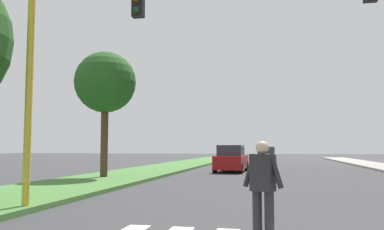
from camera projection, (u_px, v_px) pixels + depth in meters
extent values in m
plane|color=#38383A|center=(275.00, 169.00, 29.95)|extent=(140.00, 140.00, 0.00)
cube|color=#477A38|center=(165.00, 168.00, 29.58)|extent=(4.34, 64.00, 0.15)
cylinder|color=#4C3823|center=(104.00, 138.00, 19.78)|extent=(0.36, 0.36, 3.76)
sphere|color=#23561E|center=(105.00, 82.00, 20.00)|extent=(3.04, 3.04, 3.04)
cylinder|color=gold|center=(29.00, 85.00, 10.10)|extent=(0.18, 0.18, 6.00)
cube|color=black|center=(138.00, 1.00, 9.69)|extent=(0.28, 0.20, 0.80)
sphere|color=#0F3F19|center=(136.00, 10.00, 9.55)|extent=(0.16, 0.16, 0.16)
cylinder|color=#262628|center=(269.00, 218.00, 6.63)|extent=(0.21, 0.21, 0.85)
cylinder|color=#262628|center=(257.00, 216.00, 6.76)|extent=(0.21, 0.21, 0.85)
cube|color=#262628|center=(263.00, 173.00, 6.76)|extent=(0.45, 0.38, 0.62)
cylinder|color=#262628|center=(276.00, 171.00, 6.62)|extent=(0.28, 0.19, 0.58)
cylinder|color=#262628|center=(250.00, 170.00, 6.90)|extent=(0.28, 0.19, 0.58)
sphere|color=beige|center=(262.00, 147.00, 6.79)|extent=(0.29, 0.29, 0.22)
cube|color=maroon|center=(231.00, 162.00, 25.91)|extent=(1.91, 4.12, 0.83)
cube|color=#2D333D|center=(231.00, 150.00, 25.78)|extent=(1.62, 1.88, 0.68)
cylinder|color=black|center=(223.00, 166.00, 27.60)|extent=(0.24, 0.65, 0.64)
cylinder|color=black|center=(246.00, 166.00, 27.22)|extent=(0.24, 0.65, 0.64)
cylinder|color=black|center=(215.00, 168.00, 24.55)|extent=(0.24, 0.65, 0.64)
cylinder|color=black|center=(241.00, 168.00, 24.17)|extent=(0.24, 0.65, 0.64)
cube|color=silver|center=(266.00, 158.00, 37.75)|extent=(1.90, 4.31, 0.78)
cube|color=#2D333D|center=(266.00, 150.00, 37.60)|extent=(1.62, 1.96, 0.64)
cylinder|color=black|center=(257.00, 160.00, 39.52)|extent=(0.24, 0.65, 0.64)
cylinder|color=black|center=(274.00, 160.00, 39.24)|extent=(0.24, 0.65, 0.64)
cylinder|color=black|center=(257.00, 161.00, 36.22)|extent=(0.24, 0.65, 0.64)
cylinder|color=black|center=(275.00, 161.00, 35.94)|extent=(0.24, 0.65, 0.64)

